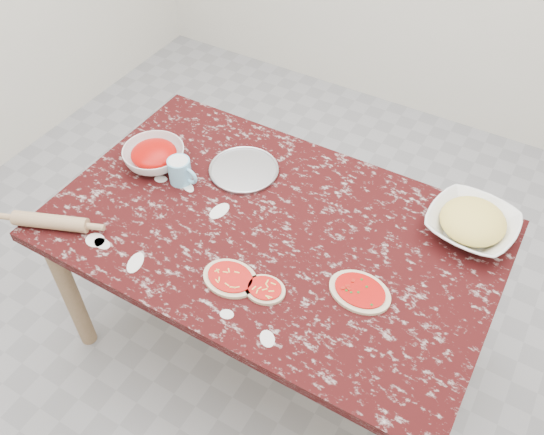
% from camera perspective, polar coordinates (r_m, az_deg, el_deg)
% --- Properties ---
extents(ground, '(4.00, 4.00, 0.00)m').
position_cam_1_polar(ground, '(2.68, 0.00, -11.86)').
color(ground, gray).
extents(worktable, '(1.60, 1.00, 0.75)m').
position_cam_1_polar(worktable, '(2.14, 0.00, -2.45)').
color(worktable, black).
rests_on(worktable, ground).
extents(pizza_tray, '(0.28, 0.28, 0.01)m').
position_cam_1_polar(pizza_tray, '(2.30, -2.81, 4.70)').
color(pizza_tray, '#B2B2B7').
rests_on(pizza_tray, worktable).
extents(sauce_bowl, '(0.31, 0.31, 0.08)m').
position_cam_1_polar(sauce_bowl, '(2.35, -11.58, 5.93)').
color(sauce_bowl, white).
rests_on(sauce_bowl, worktable).
extents(cheese_bowl, '(0.34, 0.34, 0.08)m').
position_cam_1_polar(cheese_bowl, '(2.15, 19.14, -0.75)').
color(cheese_bowl, white).
rests_on(cheese_bowl, worktable).
extents(flour_mug, '(0.13, 0.09, 0.10)m').
position_cam_1_polar(flour_mug, '(2.25, -9.05, 4.59)').
color(flour_mug, '#7FC6E9').
rests_on(flour_mug, worktable).
extents(pizza_left, '(0.19, 0.15, 0.02)m').
position_cam_1_polar(pizza_left, '(1.93, -4.15, -6.01)').
color(pizza_left, beige).
rests_on(pizza_left, worktable).
extents(pizza_mid, '(0.15, 0.13, 0.02)m').
position_cam_1_polar(pizza_mid, '(1.89, -0.72, -7.13)').
color(pizza_mid, beige).
rests_on(pizza_mid, worktable).
extents(pizza_right, '(0.22, 0.17, 0.02)m').
position_cam_1_polar(pizza_right, '(1.91, 8.69, -7.27)').
color(pizza_right, beige).
rests_on(pizza_right, worktable).
extents(rolling_pin, '(0.28, 0.15, 0.06)m').
position_cam_1_polar(rolling_pin, '(2.21, -21.11, -0.39)').
color(rolling_pin, tan).
rests_on(rolling_pin, worktable).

